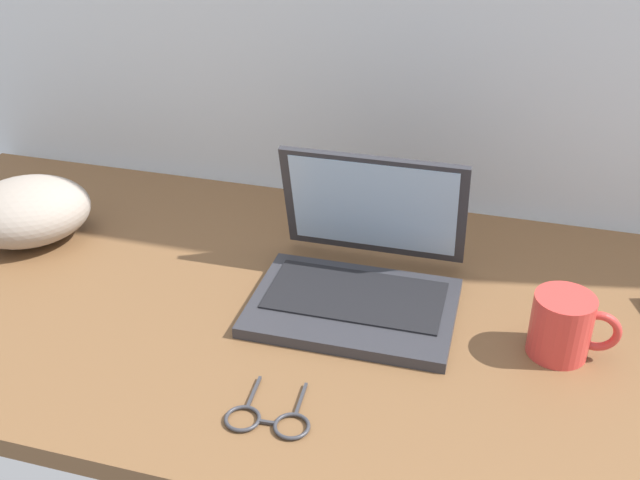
# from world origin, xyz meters

# --- Properties ---
(desk) EXTENTS (1.60, 0.76, 0.03)m
(desk) POSITION_xyz_m (0.00, 0.00, 0.01)
(desk) COLOR brown
(desk) RESTS_ON ground
(laptop) EXTENTS (0.31, 0.28, 0.21)m
(laptop) POSITION_xyz_m (0.10, 0.05, 0.08)
(laptop) COLOR #2D2D33
(laptop) RESTS_ON desk
(coffee_mug) EXTENTS (0.12, 0.09, 0.09)m
(coffee_mug) POSITION_xyz_m (0.41, -0.02, 0.08)
(coffee_mug) COLOR red
(coffee_mug) RESTS_ON desk
(eyeglasses) EXTENTS (0.11, 0.11, 0.01)m
(eyeglasses) POSITION_xyz_m (0.06, -0.26, 0.03)
(eyeglasses) COLOR #333338
(eyeglasses) RESTS_ON desk
(cushion) EXTENTS (0.28, 0.28, 0.11)m
(cushion) POSITION_xyz_m (-0.50, 0.06, 0.09)
(cushion) COLOR gray
(cushion) RESTS_ON desk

